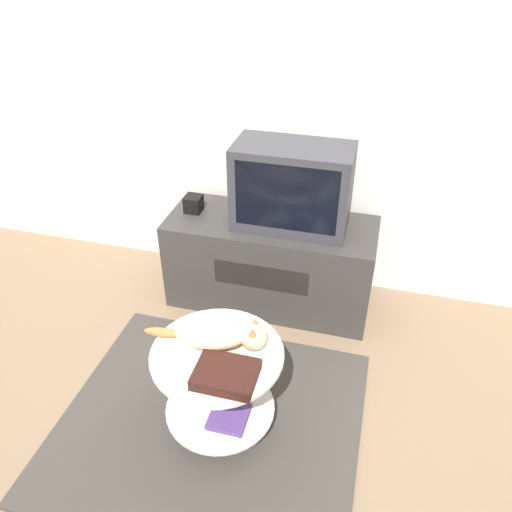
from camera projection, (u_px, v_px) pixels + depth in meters
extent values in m
plane|color=#7F664C|center=(210.00, 423.00, 2.41)|extent=(12.00, 12.00, 0.00)
cube|color=silver|center=(279.00, 76.00, 2.74)|extent=(8.00, 0.05, 2.60)
cube|color=#3D3833|center=(210.00, 422.00, 2.41)|extent=(1.42, 1.26, 0.02)
cube|color=#33302D|center=(270.00, 262.00, 3.04)|extent=(1.22, 0.48, 0.56)
cube|color=black|center=(261.00, 277.00, 2.82)|extent=(0.55, 0.01, 0.16)
cube|color=#333338|center=(292.00, 187.00, 2.73)|extent=(0.64, 0.33, 0.48)
cube|color=black|center=(286.00, 198.00, 2.59)|extent=(0.55, 0.01, 0.37)
cube|color=black|center=(194.00, 204.00, 2.97)|extent=(0.10, 0.10, 0.10)
cylinder|color=#B2B2B7|center=(221.00, 421.00, 2.39)|extent=(0.24, 0.24, 0.01)
cylinder|color=#B7B7BC|center=(219.00, 391.00, 2.27)|extent=(0.04, 0.04, 0.45)
cylinder|color=beige|center=(220.00, 407.00, 2.33)|extent=(0.51, 0.51, 0.01)
cylinder|color=beige|center=(217.00, 354.00, 2.14)|extent=(0.58, 0.58, 0.02)
cube|color=#51387A|center=(229.00, 416.00, 2.26)|extent=(0.17, 0.18, 0.03)
cube|color=maroon|center=(207.00, 394.00, 2.38)|extent=(0.16, 0.12, 0.01)
cube|color=black|center=(226.00, 374.00, 1.99)|extent=(0.25, 0.19, 0.05)
ellipsoid|color=beige|center=(210.00, 332.00, 2.15)|extent=(0.33, 0.22, 0.13)
sphere|color=beige|center=(254.00, 337.00, 2.13)|extent=(0.12, 0.12, 0.12)
cone|color=#B2703D|center=(255.00, 322.00, 2.12)|extent=(0.04, 0.04, 0.04)
cone|color=#B2703D|center=(252.00, 332.00, 2.06)|extent=(0.04, 0.04, 0.04)
ellipsoid|color=#B2703D|center=(163.00, 332.00, 2.19)|extent=(0.18, 0.06, 0.04)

